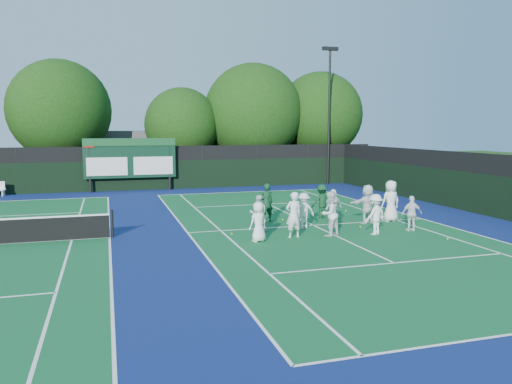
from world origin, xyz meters
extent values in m
plane|color=#173A10|center=(0.00, 0.00, 0.00)|extent=(120.00, 120.00, 0.00)
cube|color=navy|center=(-6.00, 1.00, 0.00)|extent=(34.00, 32.00, 0.01)
cube|color=#125A2C|center=(0.00, 1.00, 0.01)|extent=(10.97, 23.77, 0.00)
cube|color=white|center=(0.00, 12.88, 0.01)|extent=(10.97, 0.08, 0.00)
cube|color=white|center=(-5.49, 1.00, 0.01)|extent=(0.08, 23.77, 0.00)
cube|color=white|center=(5.49, 1.00, 0.01)|extent=(0.08, 23.77, 0.00)
cube|color=white|center=(-4.12, 1.00, 0.01)|extent=(0.08, 23.77, 0.00)
cube|color=white|center=(4.12, 1.00, 0.01)|extent=(0.08, 23.77, 0.00)
cube|color=white|center=(0.00, -5.40, 0.01)|extent=(8.23, 0.08, 0.00)
cube|color=white|center=(0.00, 7.40, 0.01)|extent=(8.23, 0.08, 0.00)
cube|color=white|center=(0.00, 1.00, 0.01)|extent=(0.08, 12.80, 0.00)
cube|color=white|center=(-14.00, 12.88, 0.01)|extent=(10.97, 0.08, 0.00)
cube|color=white|center=(-8.52, 1.00, 0.01)|extent=(0.08, 23.77, 0.00)
cube|color=white|center=(-9.88, 1.00, 0.01)|extent=(0.08, 23.77, 0.00)
cube|color=black|center=(-6.00, 16.00, 1.00)|extent=(34.00, 0.08, 2.00)
cube|color=black|center=(-6.00, 16.00, 2.50)|extent=(34.00, 0.05, 1.00)
cube|color=black|center=(9.00, 1.00, 1.00)|extent=(0.08, 32.00, 2.00)
cube|color=black|center=(9.00, 1.00, 2.50)|extent=(0.05, 32.00, 1.00)
cylinder|color=black|center=(-9.60, 15.60, 1.75)|extent=(0.16, 0.16, 3.50)
cylinder|color=black|center=(-4.40, 15.60, 1.75)|extent=(0.16, 0.16, 3.50)
cube|color=black|center=(-7.00, 15.60, 2.20)|extent=(6.00, 0.15, 2.60)
cube|color=#154A23|center=(-7.00, 15.50, 3.30)|extent=(6.00, 0.05, 0.50)
cube|color=silver|center=(-8.50, 15.50, 1.70)|extent=(2.60, 0.04, 1.20)
cube|color=silver|center=(-5.50, 15.50, 1.70)|extent=(2.60, 0.04, 1.20)
cube|color=maroon|center=(-9.60, 15.50, 3.20)|extent=(0.70, 0.04, 0.50)
cube|color=#545458|center=(-2.00, 24.00, 2.00)|extent=(18.00, 6.00, 4.00)
cylinder|color=black|center=(7.50, 15.70, 5.00)|extent=(0.16, 0.16, 10.00)
cube|color=black|center=(7.50, 15.70, 10.00)|extent=(1.20, 0.30, 0.25)
cylinder|color=black|center=(-8.40, 1.00, 0.55)|extent=(0.10, 0.10, 1.10)
cube|color=silver|center=(-14.76, 15.30, 0.20)|extent=(0.14, 0.35, 0.39)
cylinder|color=black|center=(-11.58, 19.50, 1.40)|extent=(0.44, 0.44, 2.79)
sphere|color=#11330B|center=(-11.58, 19.50, 5.47)|extent=(7.13, 7.13, 7.13)
sphere|color=#11330B|center=(-10.98, 19.80, 4.76)|extent=(4.99, 4.99, 4.99)
cylinder|color=black|center=(-2.93, 19.50, 1.17)|extent=(0.44, 0.44, 2.35)
sphere|color=#11330B|center=(-2.93, 19.50, 4.46)|extent=(5.64, 5.64, 5.64)
sphere|color=#11330B|center=(-2.33, 19.80, 3.90)|extent=(3.94, 3.94, 3.94)
cylinder|color=black|center=(2.71, 19.50, 1.24)|extent=(0.44, 0.44, 2.48)
sphere|color=#11330B|center=(2.71, 19.50, 5.39)|extent=(7.77, 7.77, 7.77)
sphere|color=#11330B|center=(3.31, 19.80, 4.62)|extent=(5.44, 5.44, 5.44)
cylinder|color=black|center=(8.44, 19.50, 1.36)|extent=(0.44, 0.44, 2.73)
sphere|color=#11330B|center=(8.44, 19.50, 5.33)|extent=(6.95, 6.95, 6.95)
sphere|color=#11330B|center=(9.04, 19.80, 4.64)|extent=(4.86, 4.86, 4.86)
sphere|color=#C9EB1B|center=(-3.85, 0.20, 0.03)|extent=(0.07, 0.07, 0.07)
sphere|color=#C9EB1B|center=(3.05, 3.93, 0.03)|extent=(0.07, 0.07, 0.07)
sphere|color=#C9EB1B|center=(3.81, -3.02, 0.03)|extent=(0.07, 0.07, 0.07)
sphere|color=#C9EB1B|center=(-4.16, 2.89, 0.03)|extent=(0.07, 0.07, 0.07)
sphere|color=#C9EB1B|center=(-0.86, 2.54, 0.03)|extent=(0.07, 0.07, 0.07)
sphere|color=#C9EB1B|center=(1.77, 0.03, 0.03)|extent=(0.07, 0.07, 0.07)
imported|color=white|center=(-3.20, -1.30, 0.75)|extent=(0.86, 0.71, 1.50)
imported|color=white|center=(-1.69, -1.02, 0.89)|extent=(0.68, 0.48, 1.79)
imported|color=white|center=(-0.22, -1.11, 0.88)|extent=(1.05, 0.95, 1.75)
imported|color=white|center=(1.61, -1.42, 0.81)|extent=(1.19, 0.94, 1.62)
imported|color=white|center=(3.39, -1.25, 0.73)|extent=(0.90, 0.47, 1.47)
imported|color=silver|center=(-2.66, 0.46, 0.76)|extent=(0.89, 0.80, 1.51)
imported|color=silver|center=(-0.62, 0.59, 0.75)|extent=(1.00, 0.61, 1.51)
imported|color=white|center=(0.77, 0.61, 0.80)|extent=(1.02, 0.73, 1.61)
imported|color=silver|center=(2.50, 0.80, 0.87)|extent=(1.66, 0.70, 1.74)
imported|color=white|center=(3.72, 0.87, 0.94)|extent=(0.96, 0.67, 1.87)
imported|color=#0F381E|center=(-1.67, 2.46, 0.87)|extent=(0.66, 0.45, 1.74)
imported|color=#0F391D|center=(1.10, 2.56, 0.80)|extent=(1.06, 0.65, 1.59)
camera|label=1|loc=(-8.51, -18.71, 4.20)|focal=35.00mm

